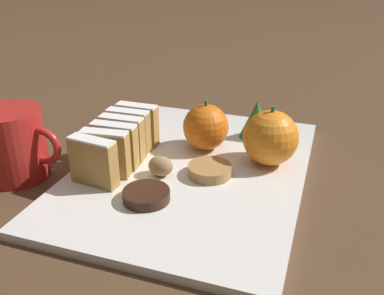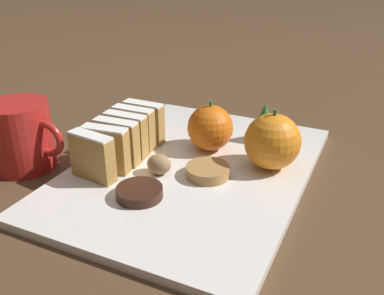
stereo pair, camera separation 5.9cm
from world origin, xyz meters
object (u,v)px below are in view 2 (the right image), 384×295
(orange_far, at_px, (208,127))
(coffee_mug, at_px, (22,136))
(walnut, at_px, (159,164))
(orange_near, at_px, (272,142))
(chocolate_cookie, at_px, (139,192))

(orange_far, height_order, coffee_mug, coffee_mug)
(walnut, bearing_deg, orange_near, 32.12)
(orange_far, height_order, walnut, orange_far)
(orange_far, xyz_separation_m, walnut, (-0.03, -0.10, -0.02))
(orange_near, xyz_separation_m, coffee_mug, (-0.33, -0.13, -0.00))
(orange_far, height_order, chocolate_cookie, orange_far)
(walnut, bearing_deg, chocolate_cookie, -83.59)
(orange_near, xyz_separation_m, chocolate_cookie, (-0.13, -0.15, -0.03))
(coffee_mug, bearing_deg, orange_far, 33.26)
(orange_near, distance_m, walnut, 0.16)
(orange_far, relative_size, chocolate_cookie, 1.32)
(orange_far, bearing_deg, walnut, -105.73)
(orange_near, xyz_separation_m, orange_far, (-0.10, 0.02, -0.00))
(chocolate_cookie, bearing_deg, orange_near, 49.37)
(orange_far, bearing_deg, coffee_mug, -146.74)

